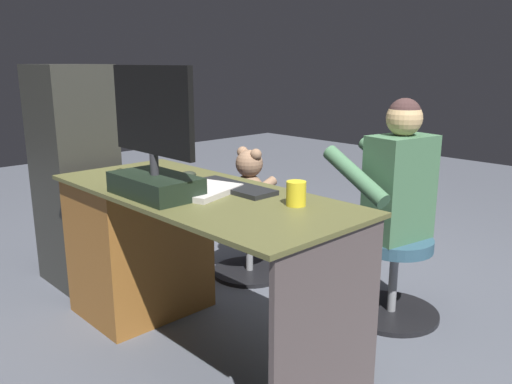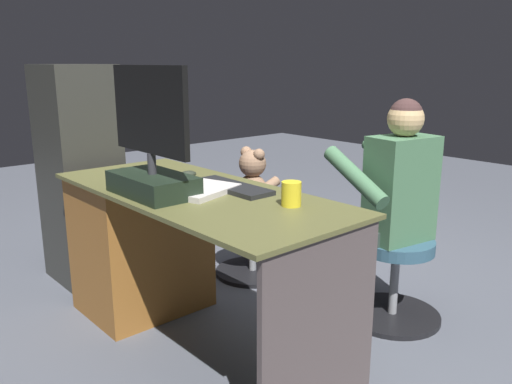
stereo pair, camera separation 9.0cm
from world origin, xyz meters
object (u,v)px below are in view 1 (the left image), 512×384
(desk, at_px, (150,243))
(cup, at_px, (296,193))
(computer_mouse, at_px, (187,175))
(monitor, at_px, (154,157))
(visitor_chair, at_px, (394,273))
(keyboard, at_px, (233,187))
(tv_remote, at_px, (171,179))
(teddy_bear, at_px, (251,181))
(office_chair_teddy, at_px, (249,237))
(person, at_px, (383,193))

(desk, height_order, cup, cup)
(computer_mouse, height_order, cup, cup)
(monitor, distance_m, computer_mouse, 0.36)
(visitor_chair, bearing_deg, keyboard, 63.31)
(tv_remote, xyz_separation_m, teddy_bear, (0.20, -0.70, -0.15))
(office_chair_teddy, bearing_deg, computer_mouse, 109.76)
(monitor, height_order, office_chair_teddy, monitor)
(monitor, height_order, keyboard, monitor)
(person, bearing_deg, office_chair_teddy, 10.06)
(teddy_bear, relative_size, visitor_chair, 0.76)
(tv_remote, relative_size, office_chair_teddy, 0.33)
(computer_mouse, distance_m, person, 0.97)
(desk, xyz_separation_m, computer_mouse, (-0.18, -0.11, 0.36))
(computer_mouse, relative_size, tv_remote, 0.64)
(office_chair_teddy, xyz_separation_m, person, (-0.82, -0.15, 0.40))
(monitor, bearing_deg, person, -112.69)
(cup, bearing_deg, office_chair_teddy, -33.13)
(cup, relative_size, office_chair_teddy, 0.21)
(keyboard, bearing_deg, office_chair_teddy, -47.97)
(tv_remote, distance_m, office_chair_teddy, 0.88)
(cup, distance_m, visitor_chair, 0.92)
(computer_mouse, bearing_deg, monitor, 120.39)
(tv_remote, bearing_deg, cup, -173.67)
(cup, bearing_deg, computer_mouse, 1.91)
(person, bearing_deg, monitor, 67.31)
(desk, bearing_deg, computer_mouse, -147.65)
(person, bearing_deg, desk, 47.86)
(office_chair_teddy, height_order, teddy_bear, teddy_bear)
(monitor, distance_m, tv_remote, 0.31)
(desk, bearing_deg, monitor, 153.78)
(tv_remote, bearing_deg, keyboard, -164.66)
(keyboard, bearing_deg, tv_remote, 17.75)
(cup, xyz_separation_m, visitor_chair, (-0.01, -0.74, -0.55))
(computer_mouse, distance_m, office_chair_teddy, 0.82)
(keyboard, distance_m, cup, 0.37)
(keyboard, xyz_separation_m, cup, (-0.37, -0.00, 0.04))
(keyboard, relative_size, cup, 4.37)
(cup, distance_m, office_chair_teddy, 1.20)
(teddy_bear, bearing_deg, computer_mouse, 109.40)
(cup, bearing_deg, monitor, 31.35)
(desk, bearing_deg, office_chair_teddy, -87.10)
(computer_mouse, xyz_separation_m, office_chair_teddy, (0.22, -0.61, -0.51))
(desk, relative_size, office_chair_teddy, 3.30)
(monitor, bearing_deg, tv_remote, -47.80)
(keyboard, bearing_deg, teddy_bear, -48.57)
(monitor, xyz_separation_m, visitor_chair, (-0.52, -1.05, -0.66))
(desk, distance_m, tv_remote, 0.39)
(keyboard, bearing_deg, cup, -179.67)
(cup, relative_size, visitor_chair, 0.20)
(visitor_chair, bearing_deg, monitor, 63.87)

